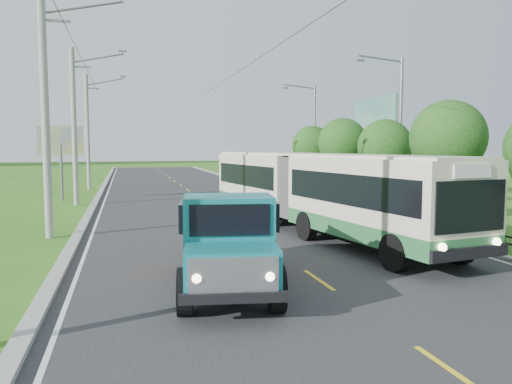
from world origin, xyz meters
name	(u,v)px	position (x,y,z in m)	size (l,w,h in m)	color
ground	(319,280)	(0.00, 0.00, 0.00)	(240.00, 240.00, 0.00)	#306517
road	(206,203)	(0.00, 20.00, 0.01)	(14.00, 120.00, 0.02)	#28282B
curb_left	(94,205)	(-7.20, 20.00, 0.07)	(0.40, 120.00, 0.15)	#9E9E99
curb_right	(307,200)	(7.15, 20.00, 0.05)	(0.30, 120.00, 0.10)	#9E9E99
edge_line_left	(103,206)	(-6.65, 20.00, 0.02)	(0.12, 120.00, 0.00)	silver
edge_line_right	(300,200)	(6.65, 20.00, 0.02)	(0.12, 120.00, 0.00)	silver
centre_dash	(319,280)	(0.00, 0.00, 0.02)	(0.12, 2.20, 0.00)	yellow
railing_right	(356,205)	(8.00, 14.00, 0.30)	(0.04, 40.00, 0.60)	black
pole_near	(46,114)	(-8.26, 9.00, 5.09)	(3.51, 0.32, 10.00)	gray
pole_mid	(75,126)	(-8.26, 21.00, 5.09)	(3.51, 0.32, 10.00)	gray
pole_far	(88,131)	(-8.26, 33.00, 5.09)	(3.51, 0.32, 10.00)	gray
tree_third	(447,142)	(9.86, 8.14, 3.99)	(3.60, 3.62, 6.00)	#382314
tree_fourth	(384,150)	(9.86, 14.14, 3.59)	(3.24, 3.31, 5.40)	#382314
tree_fifth	(342,146)	(9.86, 20.14, 3.85)	(3.48, 3.52, 5.80)	#382314
tree_back	(312,148)	(9.86, 26.14, 3.65)	(3.30, 3.36, 5.50)	#382314
streetlight_mid	(398,128)	(10.64, 14.00, 4.90)	(3.02, 0.20, 9.07)	slate
streetlight_far	(313,134)	(10.64, 28.00, 4.90)	(3.02, 0.20, 9.07)	slate
planter_near	(450,226)	(8.60, 6.00, 0.29)	(0.64, 0.64, 0.67)	silver
planter_mid	(365,205)	(8.60, 14.00, 0.29)	(0.64, 0.64, 0.67)	silver
planter_far	(316,193)	(8.60, 22.00, 0.29)	(0.64, 0.64, 0.67)	silver
billboard_left	(61,145)	(-9.50, 24.00, 3.87)	(3.00, 0.20, 5.20)	slate
billboard_right	(375,125)	(12.30, 20.00, 5.34)	(0.24, 6.00, 7.30)	slate
bus	(314,186)	(2.82, 7.56, 2.03)	(5.33, 17.71, 3.38)	#2A6A38
dump_truck	(227,234)	(-2.64, -0.06, 1.45)	(3.20, 6.36, 2.56)	#15767F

